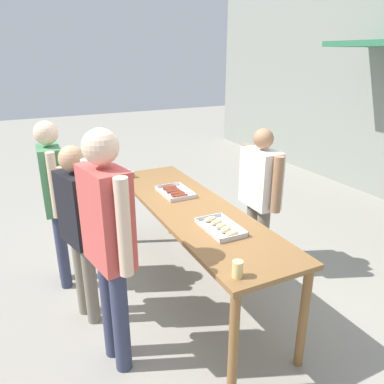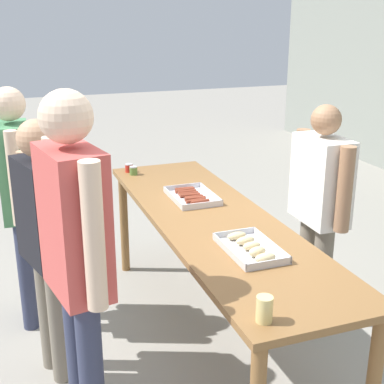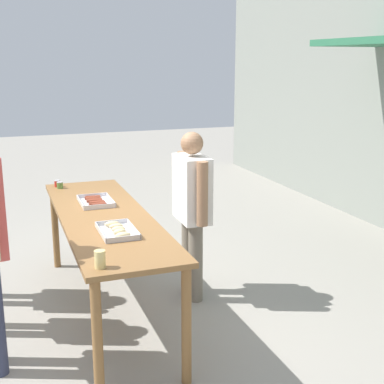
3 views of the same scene
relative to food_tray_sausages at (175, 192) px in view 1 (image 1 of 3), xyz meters
name	(u,v)px [view 1 (image 1 of 3)]	position (x,y,z in m)	size (l,w,h in m)	color
ground_plane	(192,288)	(0.39, 0.00, -0.93)	(24.00, 24.00, 0.00)	gray
serving_table	(192,217)	(0.39, 0.00, -0.12)	(2.65, 0.74, 0.91)	brown
food_tray_sausages	(175,192)	(0.00, 0.00, 0.00)	(0.43, 0.29, 0.04)	silver
food_tray_buns	(221,227)	(0.94, 0.00, 0.01)	(0.44, 0.27, 0.06)	silver
condiment_jar_mustard	(128,173)	(-0.80, -0.26, 0.02)	(0.06, 0.06, 0.07)	#B22319
condiment_jar_ketchup	(132,175)	(-0.71, -0.24, 0.02)	(0.06, 0.06, 0.07)	#567A38
beer_cup	(238,269)	(1.58, -0.25, 0.04)	(0.07, 0.07, 0.12)	#DBC67A
person_server_behind_table	(260,190)	(0.33, 0.83, 0.00)	(0.64, 0.25, 1.58)	#756B5B
person_customer_holding_hotdog	(54,191)	(-0.30, -1.15, 0.11)	(0.54, 0.22, 1.71)	#333851
person_customer_with_cup	(108,234)	(1.00, -0.94, 0.19)	(0.59, 0.30, 1.85)	#333851
person_customer_waiting_in_line	(79,221)	(0.36, -1.04, 0.04)	(0.53, 0.31, 1.61)	#756B5B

